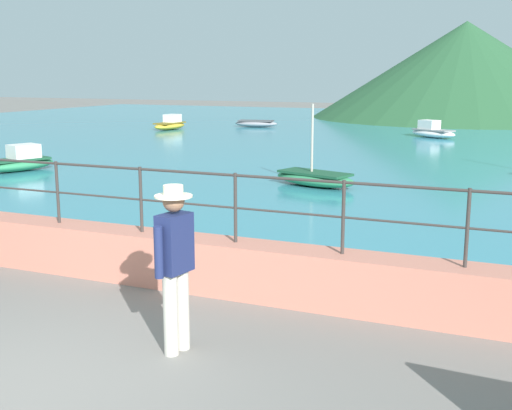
# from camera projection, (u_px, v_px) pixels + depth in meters

# --- Properties ---
(ground_plane) EXTENTS (120.00, 120.00, 0.00)m
(ground_plane) POSITION_uv_depth(u_px,v_px,m) (17.00, 392.00, 5.85)
(ground_plane) COLOR slate
(promenade_wall) EXTENTS (20.00, 0.56, 0.70)m
(promenade_wall) POSITION_uv_depth(u_px,v_px,m) (188.00, 262.00, 8.67)
(promenade_wall) COLOR tan
(promenade_wall) RESTS_ON ground
(railing) EXTENTS (18.44, 0.04, 0.90)m
(railing) POSITION_uv_depth(u_px,v_px,m) (186.00, 192.00, 8.48)
(railing) COLOR #383330
(railing) RESTS_ON promenade_wall
(lake_water) EXTENTS (64.00, 44.32, 0.06)m
(lake_water) POSITION_uv_depth(u_px,v_px,m) (432.00, 137.00, 29.15)
(lake_water) COLOR teal
(lake_water) RESTS_ON ground
(hill_main) EXTENTS (19.56, 19.56, 6.16)m
(hill_main) POSITION_uv_depth(u_px,v_px,m) (464.00, 70.00, 41.61)
(hill_main) COLOR #285633
(hill_main) RESTS_ON ground
(person_walking) EXTENTS (0.38, 0.56, 1.75)m
(person_walking) POSITION_uv_depth(u_px,v_px,m) (175.00, 261.00, 6.51)
(person_walking) COLOR beige
(person_walking) RESTS_ON ground
(boat_1) EXTENTS (2.40, 1.20, 0.36)m
(boat_1) POSITION_uv_depth(u_px,v_px,m) (256.00, 123.00, 34.58)
(boat_1) COLOR gray
(boat_1) RESTS_ON lake_water
(boat_2) EXTENTS (2.43, 1.98, 0.76)m
(boat_2) POSITION_uv_depth(u_px,v_px,m) (432.00, 131.00, 28.84)
(boat_2) COLOR white
(boat_2) RESTS_ON lake_water
(boat_3) EXTENTS (2.47, 1.57, 2.05)m
(boat_3) POSITION_uv_depth(u_px,v_px,m) (315.00, 178.00, 16.26)
(boat_3) COLOR #338C59
(boat_3) RESTS_ON lake_water
(boat_4) EXTENTS (1.64, 2.47, 0.76)m
(boat_4) POSITION_uv_depth(u_px,v_px,m) (18.00, 162.00, 18.80)
(boat_4) COLOR #338C59
(boat_4) RESTS_ON lake_water
(boat_6) EXTENTS (1.09, 2.37, 0.76)m
(boat_6) POSITION_uv_depth(u_px,v_px,m) (170.00, 124.00, 33.04)
(boat_6) COLOR gold
(boat_6) RESTS_ON lake_water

